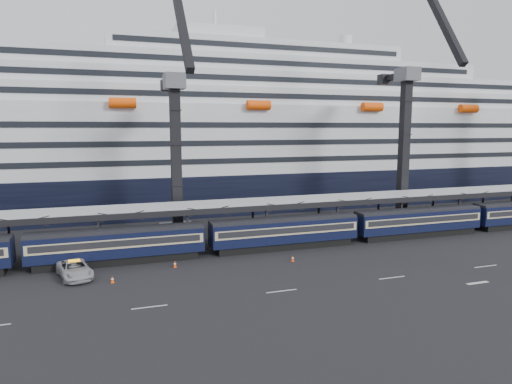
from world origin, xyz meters
The scene contains 11 objects.
ground centered at (0.00, 0.00, 0.00)m, with size 260.00×260.00×0.00m, color black.
lane_markings centered at (8.15, -5.23, 0.01)m, with size 111.00×4.27×0.02m.
train centered at (-4.65, 10.00, 2.20)m, with size 133.05×3.00×4.05m.
canopy centered at (0.00, 14.00, 5.25)m, with size 130.00×6.25×5.53m.
cruise_ship centered at (-1.08, 45.99, 12.34)m, with size 214.09×28.84×34.00m.
crane_dark_near centered at (-20.00, 18.59, 11.93)m, with size 4.50×17.75×35.08m.
crane_dark_mid centered at (15.00, 17.59, 13.36)m, with size 4.50×18.24×39.64m.
pickup_truck centered at (-32.40, 6.28, 0.84)m, with size 2.80×6.07×1.69m, color #A0A1A6.
traffic_cone_b centered at (-28.84, 3.41, 0.35)m, with size 0.36×0.36×0.72m.
traffic_cone_c centered at (-22.28, 6.52, 0.36)m, with size 0.36×0.36×0.73m.
traffic_cone_d centered at (-9.27, 4.50, 0.34)m, with size 0.35×0.35×0.70m.
Camera 1 is at (-29.13, -41.72, 15.02)m, focal length 32.00 mm.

